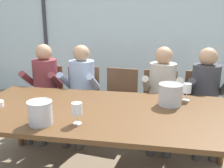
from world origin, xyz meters
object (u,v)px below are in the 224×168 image
at_px(person_maroon_top, 43,84).
at_px(ice_bucket_primary, 170,94).
at_px(person_beige_jumper, 162,90).
at_px(chair_left_of_center, 83,95).
at_px(wine_glass_near_bucket, 77,110).
at_px(chair_center, 120,97).
at_px(ice_bucket_secondary, 40,112).
at_px(wine_glass_by_left_taster, 187,89).
at_px(chair_near_window_right, 201,102).
at_px(person_charcoal_jacket, 206,92).
at_px(dining_table, 105,116).
at_px(chair_near_curtain, 46,93).
at_px(person_pale_blue_shirt, 80,86).
at_px(chair_right_of_center, 159,100).

relative_size(person_maroon_top, ice_bucket_primary, 5.25).
height_order(person_maroon_top, person_beige_jumper, same).
relative_size(chair_left_of_center, wine_glass_near_bucket, 5.06).
bearing_deg(ice_bucket_primary, chair_left_of_center, 144.63).
distance_m(chair_center, ice_bucket_secondary, 1.50).
height_order(chair_center, person_maroon_top, person_maroon_top).
distance_m(ice_bucket_primary, wine_glass_by_left_taster, 0.24).
bearing_deg(ice_bucket_primary, person_maroon_top, 158.84).
relative_size(chair_near_window_right, person_maroon_top, 0.73).
bearing_deg(person_maroon_top, person_charcoal_jacket, -0.46).
bearing_deg(dining_table, chair_center, 91.00).
relative_size(chair_near_curtain, person_pale_blue_shirt, 0.73).
distance_m(chair_right_of_center, wine_glass_near_bucket, 1.51).
xyz_separation_m(dining_table, chair_near_curtain, (-1.05, 1.02, -0.15)).
relative_size(dining_table, chair_near_curtain, 2.87).
height_order(chair_right_of_center, wine_glass_by_left_taster, wine_glass_by_left_taster).
xyz_separation_m(chair_center, chair_right_of_center, (0.51, -0.03, 0.00)).
distance_m(chair_near_curtain, wine_glass_by_left_taster, 1.93).
height_order(chair_left_of_center, chair_right_of_center, same).
height_order(ice_bucket_primary, ice_bucket_secondary, ice_bucket_primary).
distance_m(chair_near_curtain, ice_bucket_primary, 1.83).
height_order(chair_near_curtain, person_maroon_top, person_maroon_top).
xyz_separation_m(chair_right_of_center, person_charcoal_jacket, (0.53, -0.13, 0.17)).
distance_m(chair_left_of_center, wine_glass_by_left_taster, 1.44).
distance_m(chair_near_curtain, chair_left_of_center, 0.54).
bearing_deg(person_maroon_top, person_beige_jumper, -0.46).
distance_m(dining_table, ice_bucket_secondary, 0.61).
height_order(dining_table, person_charcoal_jacket, person_charcoal_jacket).
xyz_separation_m(chair_center, wine_glass_near_bucket, (-0.14, -1.35, 0.33)).
distance_m(chair_center, chair_right_of_center, 0.51).
relative_size(chair_left_of_center, chair_near_window_right, 1.00).
xyz_separation_m(dining_table, ice_bucket_primary, (0.58, 0.24, 0.16)).
height_order(dining_table, chair_right_of_center, chair_right_of_center).
distance_m(person_maroon_top, person_pale_blue_shirt, 0.50).
height_order(ice_bucket_secondary, wine_glass_near_bucket, ice_bucket_secondary).
relative_size(dining_table, person_charcoal_jacket, 2.11).
height_order(chair_center, ice_bucket_secondary, ice_bucket_secondary).
xyz_separation_m(chair_right_of_center, wine_glass_by_left_taster, (0.26, -0.58, 0.33)).
height_order(person_maroon_top, ice_bucket_primary, person_maroon_top).
height_order(dining_table, ice_bucket_secondary, ice_bucket_secondary).
height_order(chair_right_of_center, person_pale_blue_shirt, person_pale_blue_shirt).
xyz_separation_m(dining_table, ice_bucket_secondary, (-0.44, -0.39, 0.16)).
distance_m(chair_left_of_center, person_beige_jumper, 1.06).
bearing_deg(chair_near_curtain, chair_center, 0.08).
height_order(chair_near_curtain, chair_right_of_center, same).
height_order(chair_center, wine_glass_near_bucket, wine_glass_near_bucket).
bearing_deg(chair_near_curtain, wine_glass_near_bucket, -56.64).
distance_m(chair_left_of_center, ice_bucket_secondary, 1.44).
distance_m(chair_near_curtain, wine_glass_near_bucket, 1.65).
height_order(chair_left_of_center, chair_center, same).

